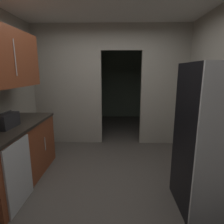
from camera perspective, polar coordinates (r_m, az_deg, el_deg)
The scene contains 8 objects.
ground at distance 2.90m, azimuth -1.98°, elevation -21.98°, with size 20.00×20.00×0.00m, color #47423D.
kitchen_partition at distance 4.20m, azimuth -1.41°, elevation 8.82°, with size 3.40×0.12×2.62m.
adjoining_room_shell at distance 6.01m, azimuth 0.15°, elevation 9.20°, with size 3.40×2.65×2.62m.
refrigerator at distance 2.45m, azimuth 29.14°, elevation -7.65°, with size 0.73×0.75×1.73m.
lower_cabinet_run at distance 3.15m, azimuth -28.02°, elevation -11.43°, with size 0.68×1.66×0.89m.
dishwasher at distance 2.64m, azimuth -26.54°, elevation -16.60°, with size 0.02×0.56×0.83m.
upper_cabinet_counterside at distance 2.92m, azimuth -30.78°, elevation 14.08°, with size 0.36×1.49×0.78m.
boombox at distance 2.88m, azimuth -29.65°, elevation -2.32°, with size 0.19×0.37×0.22m.
Camera 1 is at (0.17, -2.39, 1.64)m, focal length 29.83 mm.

